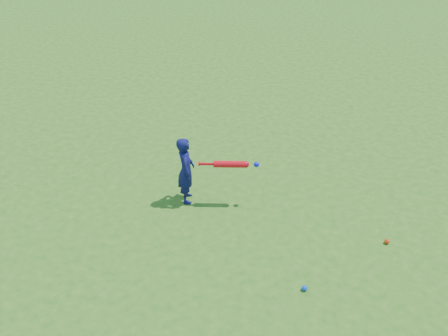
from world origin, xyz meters
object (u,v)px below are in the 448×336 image
child (186,170)px  bat_swing (232,164)px  ground_ball_red (387,242)px  ground_ball_blue (305,288)px

child → bat_swing: bearing=-101.1°
child → bat_swing: size_ratio=1.21×
ground_ball_red → bat_swing: size_ratio=0.08×
bat_swing → ground_ball_blue: bearing=-63.2°
child → ground_ball_red: size_ratio=15.34×
child → ground_ball_blue: (1.61, -1.43, -0.44)m
child → ground_ball_red: child is taller
child → ground_ball_blue: 2.20m
ground_ball_red → ground_ball_blue: same height
child → bat_swing: child is taller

